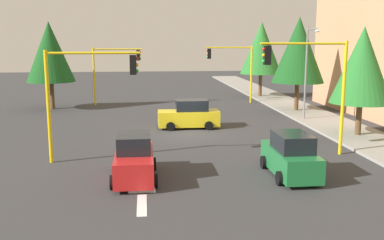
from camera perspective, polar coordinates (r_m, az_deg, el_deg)
ground_plane at (r=28.51m, az=-0.39°, el=-1.83°), size 120.00×120.00×0.00m
sidewalk_kerb at (r=35.83m, az=15.72°, el=0.40°), size 80.00×4.00×0.15m
lane_arrow_near at (r=17.29m, az=-6.52°, el=-9.98°), size 2.40×1.10×1.10m
traffic_signal_near_left at (r=23.43m, az=15.33°, el=5.61°), size 0.36×4.59×5.99m
traffic_signal_far_right at (r=41.89m, az=-10.14°, el=7.15°), size 0.36×4.59×5.37m
traffic_signal_far_left at (r=42.64m, az=5.34°, el=7.43°), size 0.36×4.59×5.50m
traffic_signal_near_right at (r=22.02m, az=-13.67°, el=4.66°), size 0.36×4.59×5.54m
street_lamp_curbside at (r=33.61m, az=14.88°, el=7.15°), size 2.15×0.28×7.00m
tree_roadside_mid at (r=37.97m, az=13.70°, el=8.84°), size 4.35×4.35×7.95m
tree_opposite_side at (r=40.59m, az=-18.02°, el=8.43°), size 4.19×4.19×7.66m
tree_roadside_near at (r=29.02m, az=21.29°, el=6.66°), size 3.77×3.77×6.87m
tree_roadside_far at (r=47.37m, az=9.00°, el=9.25°), size 4.36×4.36×7.98m
car_yellow at (r=30.32m, az=-0.36°, el=0.63°), size 1.95×4.20×1.98m
car_green at (r=20.04m, az=12.72°, el=-4.65°), size 4.03×1.93×1.98m
car_red at (r=19.33m, az=-7.51°, el=-5.04°), size 4.12×1.94×1.98m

